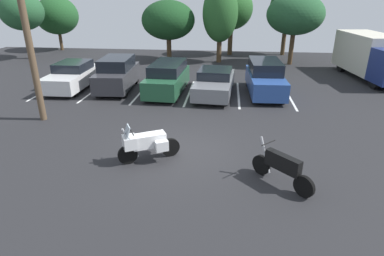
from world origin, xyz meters
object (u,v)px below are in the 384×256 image
car_blue (265,78)px  box_truck (372,56)px  motorcycle_touring (146,143)px  car_green (167,78)px  car_grey (215,82)px  car_charcoal (117,74)px  motorcycle_second (282,167)px  utility_pole (24,15)px  car_white (73,76)px

car_blue → box_truck: box_truck is taller
motorcycle_touring → car_blue: 9.86m
car_green → car_grey: 2.74m
motorcycle_touring → car_blue: car_blue is taller
car_charcoal → motorcycle_second: bearing=-49.2°
motorcycle_touring → car_grey: size_ratio=0.40×
box_truck → car_grey: bearing=-154.1°
car_blue → motorcycle_touring: bearing=-119.4°
utility_pole → car_charcoal: bearing=70.2°
car_green → car_grey: size_ratio=0.94×
box_truck → utility_pole: 20.65m
box_truck → motorcycle_second: bearing=-119.1°
box_truck → car_charcoal: bearing=-164.3°
motorcycle_touring → motorcycle_second: size_ratio=1.18×
car_grey → box_truck: bearing=25.9°
car_white → car_green: size_ratio=1.01×
car_charcoal → box_truck: size_ratio=0.62×
car_green → motorcycle_second: bearing=-60.7°
car_grey → box_truck: (10.26, 4.97, 0.80)m
car_charcoal → box_truck: 16.72m
motorcycle_touring → utility_pole: utility_pole is taller
motorcycle_touring → utility_pole: size_ratio=0.23×
car_grey → motorcycle_touring: bearing=-103.9°
car_blue → box_truck: 8.66m
motorcycle_touring → car_blue: size_ratio=0.42×
motorcycle_second → car_blue: car_blue is taller
car_white → box_truck: (18.88, 4.54, 0.77)m
utility_pole → car_grey: bearing=31.7°
car_white → car_charcoal: size_ratio=1.06×
motorcycle_touring → car_green: bearing=95.2°
motorcycle_second → utility_pole: 11.73m
car_charcoal → car_grey: size_ratio=0.90×
car_white → car_blue: size_ratio=0.99×
car_charcoal → car_blue: car_charcoal is taller
car_charcoal → utility_pole: size_ratio=0.51×
car_white → car_green: (5.89, -0.34, 0.13)m
car_grey → box_truck: 11.42m
utility_pole → car_green: bearing=44.3°
motorcycle_touring → motorcycle_second: motorcycle_touring is taller
car_blue → utility_pole: size_ratio=0.54×
motorcycle_second → car_green: size_ratio=0.36×
car_charcoal → car_green: size_ratio=0.95×
car_charcoal → utility_pole: 6.62m
car_charcoal → motorcycle_touring: bearing=-65.7°
motorcycle_second → car_grey: 9.44m
car_charcoal → car_grey: car_charcoal is taller
car_white → car_grey: bearing=-2.9°
car_grey → box_truck: size_ratio=0.69×
car_white → utility_pole: 6.52m
car_white → box_truck: size_ratio=0.66×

